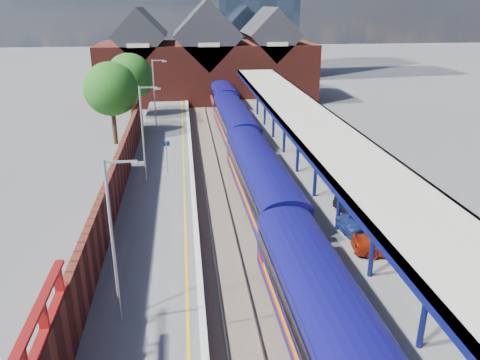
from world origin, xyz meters
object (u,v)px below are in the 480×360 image
object	(u,v)px
platform_sign	(167,151)
parked_car_red	(390,242)
lamp_post_d	(155,90)
lamp_post_c	(144,129)
lamp_post_b	(115,234)
train	(245,143)
parked_car_silver	(374,194)
parked_car_blue	(378,222)
parked_car_dark	(366,197)

from	to	relation	value
platform_sign	parked_car_red	bearing A→B (deg)	-50.03
parked_car_red	lamp_post_d	bearing A→B (deg)	33.14
lamp_post_c	lamp_post_d	world-z (taller)	same
lamp_post_b	lamp_post_c	distance (m)	16.00
platform_sign	parked_car_red	size ratio (longest dim) A/B	0.64
train	parked_car_silver	world-z (taller)	train
lamp_post_d	platform_sign	size ratio (longest dim) A/B	2.80
lamp_post_c	parked_car_red	xyz separation A→B (m)	(13.17, -12.09, -3.33)
platform_sign	parked_car_red	xyz separation A→B (m)	(11.81, -14.09, -1.03)
lamp_post_d	parked_car_blue	distance (m)	29.16
train	parked_car_dark	bearing A→B (deg)	-61.44
lamp_post_d	platform_sign	xyz separation A→B (m)	(1.36, -14.00, -2.30)
lamp_post_c	platform_sign	size ratio (longest dim) A/B	2.80
lamp_post_c	lamp_post_d	xyz separation A→B (m)	(0.00, 16.00, 0.00)
lamp_post_c	parked_car_red	bearing A→B (deg)	-42.55
lamp_post_b	lamp_post_c	xyz separation A→B (m)	(0.00, 16.00, 0.00)
lamp_post_b	platform_sign	bearing A→B (deg)	85.67
lamp_post_d	platform_sign	bearing A→B (deg)	-84.44
parked_car_dark	parked_car_blue	bearing A→B (deg)	148.13
parked_car_red	parked_car_silver	bearing A→B (deg)	-6.71
parked_car_silver	lamp_post_c	bearing A→B (deg)	71.99
train	parked_car_silver	distance (m)	13.15
parked_car_silver	parked_car_red	bearing A→B (deg)	168.11
parked_car_silver	parked_car_blue	world-z (taller)	parked_car_silver
lamp_post_c	lamp_post_d	size ratio (longest dim) A/B	1.00
lamp_post_c	parked_car_red	world-z (taller)	lamp_post_c
lamp_post_c	parked_car_blue	world-z (taller)	lamp_post_c
platform_sign	parked_car_red	distance (m)	18.41
train	platform_sign	bearing A→B (deg)	-151.96
train	parked_car_dark	size ratio (longest dim) A/B	14.55
train	parked_car_blue	distance (m)	16.11
lamp_post_d	lamp_post_c	bearing A→B (deg)	-90.00
parked_car_silver	parked_car_blue	size ratio (longest dim) A/B	0.87
train	platform_sign	xyz separation A→B (m)	(-6.49, -3.46, 0.57)
lamp_post_c	parked_car_dark	xyz separation A→B (m)	(14.17, -6.14, -3.33)
lamp_post_c	parked_car_dark	distance (m)	15.80
parked_car_blue	lamp_post_c	bearing A→B (deg)	46.90
lamp_post_c	parked_car_silver	xyz separation A→B (m)	(14.86, -5.66, -3.33)
lamp_post_c	lamp_post_d	distance (m)	16.00
lamp_post_b	parked_car_silver	size ratio (longest dim) A/B	1.75
lamp_post_d	parked_car_red	distance (m)	31.20
train	lamp_post_b	world-z (taller)	lamp_post_b
parked_car_dark	parked_car_red	bearing A→B (deg)	149.11
train	lamp_post_c	size ratio (longest dim) A/B	9.42
lamp_post_c	platform_sign	xyz separation A→B (m)	(1.36, 2.00, -2.30)
parked_car_red	parked_car_blue	xyz separation A→B (m)	(0.35, 2.47, -0.02)
parked_car_dark	platform_sign	bearing A→B (deg)	36.20
lamp_post_b	parked_car_blue	world-z (taller)	lamp_post_b
lamp_post_b	parked_car_silver	world-z (taller)	lamp_post_b
parked_car_red	parked_car_dark	bearing A→B (deg)	-1.52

